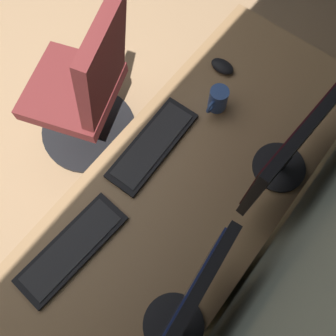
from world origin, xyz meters
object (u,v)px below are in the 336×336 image
object	(u,v)px
drawer_pedestal	(165,245)
keyboard_main	(152,145)
keyboard_spare	(72,249)
office_chair	(86,95)
monitor_primary	(174,327)
monitor_secondary	(301,137)
mouse_main	(222,66)
coffee_mug	(218,99)

from	to	relation	value
drawer_pedestal	keyboard_main	size ratio (longest dim) A/B	1.64
keyboard_main	keyboard_spare	distance (m)	0.48
office_chair	monitor_primary	bearing A→B (deg)	59.97
monitor_secondary	mouse_main	world-z (taller)	monitor_secondary
office_chair	keyboard_spare	bearing A→B (deg)	43.05
coffee_mug	office_chair	xyz separation A→B (m)	(0.19, -0.61, -0.33)
monitor_secondary	coffee_mug	size ratio (longest dim) A/B	4.82
keyboard_main	monitor_secondary	bearing A→B (deg)	117.55
mouse_main	coffee_mug	xyz separation A→B (m)	(0.16, 0.09, 0.04)
drawer_pedestal	coffee_mug	world-z (taller)	coffee_mug
keyboard_main	coffee_mug	world-z (taller)	coffee_mug
monitor_primary	monitor_secondary	world-z (taller)	monitor_secondary
keyboard_main	coffee_mug	size ratio (longest dim) A/B	3.71
drawer_pedestal	monitor_primary	bearing A→B (deg)	42.99
keyboard_main	coffee_mug	distance (m)	0.31
mouse_main	keyboard_spare	bearing A→B (deg)	1.28
keyboard_main	mouse_main	bearing A→B (deg)	179.27
monitor_secondary	office_chair	size ratio (longest dim) A/B	0.57
monitor_primary	coffee_mug	bearing A→B (deg)	-154.44
monitor_secondary	mouse_main	bearing A→B (deg)	-119.09
keyboard_main	office_chair	bearing A→B (deg)	-101.51
monitor_secondary	coffee_mug	xyz separation A→B (m)	(-0.07, -0.34, -0.21)
coffee_mug	keyboard_main	bearing A→B (deg)	-17.22
coffee_mug	monitor_secondary	bearing A→B (deg)	77.92
drawer_pedestal	coffee_mug	size ratio (longest dim) A/B	6.07
drawer_pedestal	mouse_main	world-z (taller)	mouse_main
keyboard_main	coffee_mug	xyz separation A→B (m)	(-0.30, 0.09, 0.04)
mouse_main	keyboard_main	bearing A→B (deg)	-0.73
monitor_primary	keyboard_spare	world-z (taller)	monitor_primary
keyboard_spare	drawer_pedestal	bearing A→B (deg)	141.70
monitor_primary	office_chair	size ratio (longest dim) A/B	0.58
monitor_secondary	mouse_main	distance (m)	0.54
monitor_primary	mouse_main	bearing A→B (deg)	-154.04
office_chair	coffee_mug	bearing A→B (deg)	107.28
coffee_mug	office_chair	world-z (taller)	office_chair
mouse_main	office_chair	xyz separation A→B (m)	(0.35, -0.53, -0.29)
drawer_pedestal	keyboard_main	distance (m)	0.51
drawer_pedestal	keyboard_main	world-z (taller)	keyboard_main
monitor_primary	office_chair	bearing A→B (deg)	-120.03
drawer_pedestal	monitor_primary	world-z (taller)	monitor_primary
keyboard_spare	office_chair	world-z (taller)	office_chair
mouse_main	monitor_secondary	bearing A→B (deg)	60.91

